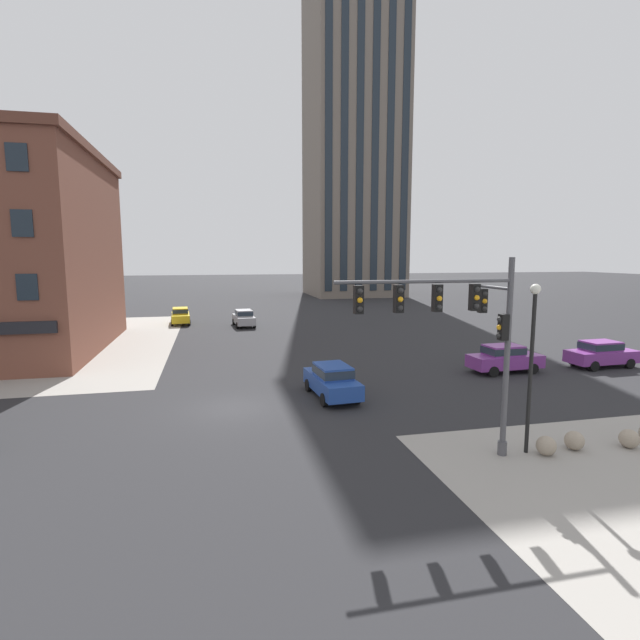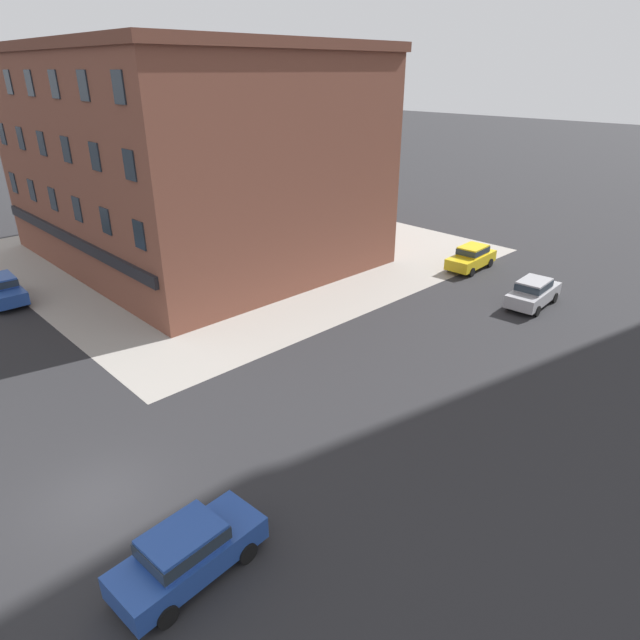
# 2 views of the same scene
# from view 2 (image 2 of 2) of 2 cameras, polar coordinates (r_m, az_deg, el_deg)

# --- Properties ---
(ground_plane) EXTENTS (320.00, 320.00, 0.00)m
(ground_plane) POSITION_cam_2_polar(r_m,az_deg,el_deg) (20.75, -22.20, -16.79)
(ground_plane) COLOR #262628
(sidewalk_far_corner) EXTENTS (32.00, 32.00, 0.02)m
(sidewalk_far_corner) POSITION_cam_2_polar(r_m,az_deg,el_deg) (45.02, -8.91, 7.35)
(sidewalk_far_corner) COLOR gray
(sidewalk_far_corner) RESTS_ON ground
(car_main_northbound_far) EXTENTS (2.15, 4.52, 1.68)m
(car_main_northbound_far) POSITION_cam_2_polar(r_m,az_deg,el_deg) (16.94, -13.61, -22.29)
(car_main_northbound_far) COLOR #23479E
(car_main_northbound_far) RESTS_ON ground
(car_main_southbound_far) EXTENTS (4.46, 2.01, 1.68)m
(car_main_southbound_far) POSITION_cam_2_polar(r_m,az_deg,el_deg) (38.81, -30.09, 2.86)
(car_main_southbound_far) COLOR #23479E
(car_main_southbound_far) RESTS_ON ground
(car_cross_eastbound) EXTENTS (2.16, 4.53, 1.68)m
(car_cross_eastbound) POSITION_cam_2_polar(r_m,az_deg,el_deg) (35.51, 21.27, 2.77)
(car_cross_eastbound) COLOR #99999E
(car_cross_eastbound) RESTS_ON ground
(car_cross_westbound) EXTENTS (2.11, 4.51, 1.68)m
(car_cross_westbound) POSITION_cam_2_polar(r_m,az_deg,el_deg) (40.94, 15.45, 6.36)
(car_cross_westbound) COLOR gold
(car_cross_westbound) RESTS_ON ground
(storefront_block_near_corner) EXTENTS (24.56, 19.16, 14.71)m
(storefront_block_near_corner) POSITION_cam_2_polar(r_m,az_deg,el_deg) (42.90, -13.39, 16.26)
(storefront_block_near_corner) COLOR brown
(storefront_block_near_corner) RESTS_ON ground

